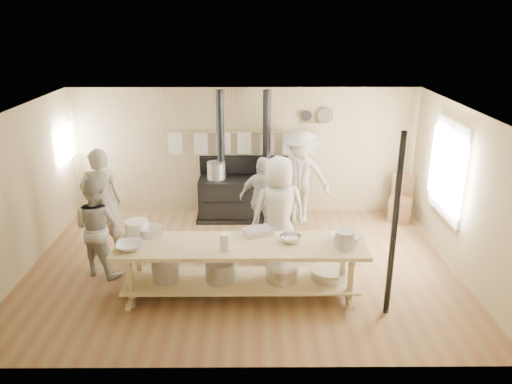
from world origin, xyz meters
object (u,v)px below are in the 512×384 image
prep_table (240,264)px  roasting_pan (258,232)px  cook_center (279,211)px  cook_left (98,227)px  stove (244,194)px  cook_far_left (102,202)px  chair (400,207)px  cook_by_window (300,177)px  cook_right (263,200)px

prep_table → roasting_pan: (0.26, 0.33, 0.37)m
prep_table → cook_center: cook_center is taller
prep_table → cook_left: 2.39m
cook_left → prep_table: bearing=-173.6°
stove → prep_table: stove is taller
cook_far_left → chair: 5.76m
cook_left → cook_by_window: bearing=-123.6°
cook_far_left → cook_by_window: size_ratio=1.01×
cook_left → chair: 5.86m
cook_center → roasting_pan: cook_center is taller
cook_left → cook_right: size_ratio=1.01×
stove → cook_by_window: 1.20m
cook_right → chair: 2.99m
cook_far_left → cook_right: size_ratio=1.19×
cook_left → cook_far_left: bearing=-56.5°
cook_right → chair: cook_right is taller
cook_center → prep_table: bearing=50.3°
stove → cook_right: bearing=-71.2°
prep_table → cook_by_window: size_ratio=1.92×
cook_left → chair: cook_left is taller
cook_by_window → chair: bearing=10.3°
stove → roasting_pan: stove is taller
cook_right → roasting_pan: (-0.12, -1.60, 0.10)m
prep_table → cook_right: 1.98m
cook_by_window → roasting_pan: bearing=-98.9°
cook_center → chair: (2.55, 1.74, -0.64)m
cook_far_left → cook_center: size_ratio=1.03×
roasting_pan → cook_far_left: bearing=157.0°
prep_table → roasting_pan: size_ratio=8.86×
cook_left → roasting_pan: cook_left is taller
cook_far_left → roasting_pan: size_ratio=4.65×
cook_by_window → roasting_pan: 2.66m
cook_far_left → cook_center: 3.01m
cook_right → prep_table: bearing=104.1°
stove → cook_center: (0.61, -1.89, 0.39)m
cook_left → cook_by_window: (3.37, 2.13, 0.13)m
cook_by_window → cook_center: bearing=-96.2°
prep_table → cook_far_left: bearing=148.7°
roasting_pan → cook_right: bearing=85.8°
stove → cook_right: 1.19m
prep_table → cook_center: size_ratio=1.97×
cook_left → cook_center: size_ratio=0.88×
stove → cook_by_window: (1.11, -0.17, 0.42)m
prep_table → cook_center: bearing=61.3°
prep_table → roasting_pan: 0.56m
cook_far_left → cook_left: bearing=90.9°
cook_by_window → cook_far_left: bearing=-148.2°
cook_left → cook_by_window: size_ratio=0.86×
prep_table → cook_left: bearing=162.3°
cook_by_window → cook_right: bearing=-118.7°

